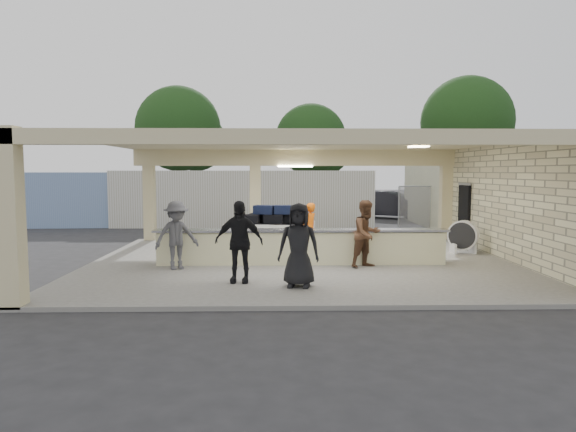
{
  "coord_description": "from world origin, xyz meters",
  "views": [
    {
      "loc": [
        -0.68,
        -14.72,
        2.7
      ],
      "look_at": [
        -0.34,
        1.0,
        1.32
      ],
      "focal_mm": 32.0,
      "sensor_mm": 36.0,
      "label": 1
    }
  ],
  "objects_px": {
    "drum_fan": "(463,236)",
    "baggage_counter": "(301,247)",
    "passenger_c": "(177,235)",
    "car_white_a": "(451,209)",
    "baggage_handler": "(309,229)",
    "car_dark": "(391,205)",
    "container_white": "(244,198)",
    "passenger_d": "(299,245)",
    "luggage_cart": "(270,228)",
    "passenger_a": "(367,234)",
    "car_white_b": "(485,207)",
    "container_blue": "(82,199)",
    "passenger_b": "(239,242)"
  },
  "relations": [
    {
      "from": "passenger_b",
      "to": "luggage_cart",
      "type": "bearing_deg",
      "value": 86.32
    },
    {
      "from": "passenger_a",
      "to": "passenger_d",
      "type": "xyz_separation_m",
      "value": [
        -1.94,
        -2.31,
        0.03
      ]
    },
    {
      "from": "baggage_handler",
      "to": "car_white_b",
      "type": "xyz_separation_m",
      "value": [
        10.27,
        11.51,
        -0.17
      ]
    },
    {
      "from": "baggage_counter",
      "to": "passenger_d",
      "type": "distance_m",
      "value": 2.88
    },
    {
      "from": "passenger_d",
      "to": "car_white_b",
      "type": "distance_m",
      "value": 19.36
    },
    {
      "from": "passenger_c",
      "to": "drum_fan",
      "type": "bearing_deg",
      "value": -12.01
    },
    {
      "from": "passenger_c",
      "to": "passenger_a",
      "type": "bearing_deg",
      "value": -26.38
    },
    {
      "from": "baggage_handler",
      "to": "passenger_a",
      "type": "relative_size",
      "value": 0.88
    },
    {
      "from": "baggage_handler",
      "to": "container_white",
      "type": "height_order",
      "value": "container_white"
    },
    {
      "from": "baggage_handler",
      "to": "car_dark",
      "type": "bearing_deg",
      "value": -162.95
    },
    {
      "from": "baggage_counter",
      "to": "car_white_a",
      "type": "bearing_deg",
      "value": 56.93
    },
    {
      "from": "drum_fan",
      "to": "container_white",
      "type": "xyz_separation_m",
      "value": [
        -7.56,
        9.36,
        0.71
      ]
    },
    {
      "from": "luggage_cart",
      "to": "passenger_c",
      "type": "xyz_separation_m",
      "value": [
        -2.42,
        -2.56,
        0.08
      ]
    },
    {
      "from": "luggage_cart",
      "to": "baggage_counter",
      "type": "bearing_deg",
      "value": -52.52
    },
    {
      "from": "passenger_a",
      "to": "car_dark",
      "type": "xyz_separation_m",
      "value": [
        4.13,
        15.5,
        -0.24
      ]
    },
    {
      "from": "baggage_counter",
      "to": "car_dark",
      "type": "distance_m",
      "value": 16.08
    },
    {
      "from": "passenger_c",
      "to": "container_white",
      "type": "xyz_separation_m",
      "value": [
        1.01,
        11.88,
        0.36
      ]
    },
    {
      "from": "luggage_cart",
      "to": "passenger_c",
      "type": "height_order",
      "value": "passenger_c"
    },
    {
      "from": "passenger_c",
      "to": "container_blue",
      "type": "bearing_deg",
      "value": 91.87
    },
    {
      "from": "baggage_handler",
      "to": "container_white",
      "type": "distance_m",
      "value": 9.83
    },
    {
      "from": "drum_fan",
      "to": "car_white_b",
      "type": "bearing_deg",
      "value": 99.85
    },
    {
      "from": "passenger_a",
      "to": "passenger_d",
      "type": "distance_m",
      "value": 3.02
    },
    {
      "from": "luggage_cart",
      "to": "baggage_handler",
      "type": "height_order",
      "value": "baggage_handler"
    },
    {
      "from": "container_blue",
      "to": "drum_fan",
      "type": "bearing_deg",
      "value": -34.74
    },
    {
      "from": "passenger_c",
      "to": "car_white_a",
      "type": "height_order",
      "value": "passenger_c"
    },
    {
      "from": "car_white_a",
      "to": "container_white",
      "type": "xyz_separation_m",
      "value": [
        -11.22,
        -2.48,
        0.73
      ]
    },
    {
      "from": "container_blue",
      "to": "passenger_c",
      "type": "bearing_deg",
      "value": -63.1
    },
    {
      "from": "drum_fan",
      "to": "baggage_counter",
      "type": "bearing_deg",
      "value": -125.88
    },
    {
      "from": "baggage_counter",
      "to": "luggage_cart",
      "type": "height_order",
      "value": "luggage_cart"
    },
    {
      "from": "passenger_c",
      "to": "passenger_d",
      "type": "xyz_separation_m",
      "value": [
        3.14,
        -2.14,
        0.04
      ]
    },
    {
      "from": "passenger_d",
      "to": "car_white_a",
      "type": "distance_m",
      "value": 18.84
    },
    {
      "from": "car_white_b",
      "to": "container_white",
      "type": "distance_m",
      "value": 13.11
    },
    {
      "from": "baggage_handler",
      "to": "passenger_d",
      "type": "distance_m",
      "value": 4.59
    },
    {
      "from": "baggage_handler",
      "to": "car_white_a",
      "type": "relative_size",
      "value": 0.36
    },
    {
      "from": "luggage_cart",
      "to": "container_white",
      "type": "bearing_deg",
      "value": 109.84
    },
    {
      "from": "passenger_d",
      "to": "car_white_a",
      "type": "xyz_separation_m",
      "value": [
        9.09,
        16.5,
        -0.41
      ]
    },
    {
      "from": "container_blue",
      "to": "passenger_d",
      "type": "bearing_deg",
      "value": -57.71
    },
    {
      "from": "drum_fan",
      "to": "baggage_handler",
      "type": "relative_size",
      "value": 0.65
    },
    {
      "from": "passenger_a",
      "to": "container_white",
      "type": "distance_m",
      "value": 12.39
    },
    {
      "from": "baggage_counter",
      "to": "passenger_d",
      "type": "relative_size",
      "value": 4.33
    },
    {
      "from": "passenger_d",
      "to": "container_white",
      "type": "relative_size",
      "value": 0.15
    },
    {
      "from": "passenger_a",
      "to": "passenger_d",
      "type": "bearing_deg",
      "value": -161.38
    },
    {
      "from": "passenger_c",
      "to": "car_white_a",
      "type": "bearing_deg",
      "value": 21.23
    },
    {
      "from": "car_dark",
      "to": "baggage_handler",
      "type": "bearing_deg",
      "value": -172.4
    },
    {
      "from": "car_dark",
      "to": "car_white_a",
      "type": "bearing_deg",
      "value": -83.29
    },
    {
      "from": "baggage_counter",
      "to": "passenger_c",
      "type": "relative_size",
      "value": 4.53
    },
    {
      "from": "car_white_a",
      "to": "car_white_b",
      "type": "height_order",
      "value": "car_white_b"
    },
    {
      "from": "luggage_cart",
      "to": "container_blue",
      "type": "distance_m",
      "value": 13.36
    },
    {
      "from": "baggage_counter",
      "to": "passenger_c",
      "type": "height_order",
      "value": "passenger_c"
    },
    {
      "from": "drum_fan",
      "to": "container_blue",
      "type": "bearing_deg",
      "value": -176.36
    }
  ]
}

